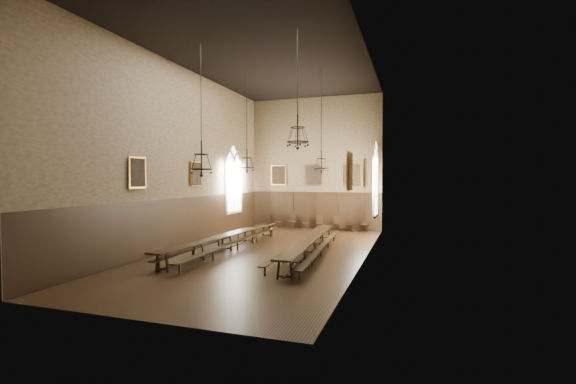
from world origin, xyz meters
The scene contains 34 objects.
floor centered at (0.00, 0.00, -0.01)m, with size 9.00×18.00×0.02m, color black.
ceiling centered at (0.00, 0.00, 9.01)m, with size 9.00×18.00×0.02m, color black.
wall_back centered at (0.00, 9.01, 4.50)m, with size 9.00×0.02×9.00m, color #93795A.
wall_front centered at (0.00, -9.01, 4.50)m, with size 9.00×0.02×9.00m, color #93795A.
wall_left centered at (-4.51, 0.00, 4.50)m, with size 0.02×18.00×9.00m, color #93795A.
wall_right centered at (4.51, 0.00, 4.50)m, with size 0.02×18.00×9.00m, color #93795A.
wainscot_panelling centered at (0.00, 0.00, 1.25)m, with size 9.00×18.00×2.50m, color black, non-canonical shape.
table_left centered at (-2.03, -0.16, 0.40)m, with size 1.36×10.20×0.79m.
table_right centered at (2.02, 0.14, 0.39)m, with size 1.37×10.03×0.78m.
bench_left_outer centered at (-2.65, 0.18, 0.31)m, with size 0.77×10.76×0.48m.
bench_left_inner centered at (-1.56, 0.05, 0.31)m, with size 0.49×10.72×0.48m.
bench_right_inner centered at (1.39, 0.22, 0.27)m, with size 0.51×9.38×0.42m.
bench_right_outer centered at (2.57, -0.04, 0.26)m, with size 0.85×9.25×0.42m.
chair_0 centered at (-3.42, 8.54, 0.31)m, with size 0.49×0.49×1.03m.
chair_1 centered at (-2.50, 8.52, 0.27)m, with size 0.42×0.42×0.91m.
chair_2 centered at (-1.52, 8.59, 0.31)m, with size 0.53×0.53×1.03m.
chair_3 centered at (-0.54, 8.53, 0.27)m, with size 0.40×0.40×0.89m.
chair_4 centered at (0.46, 8.50, 0.28)m, with size 0.46×0.46×0.94m.
chair_5 centered at (1.60, 8.61, 0.29)m, with size 0.49×0.49×0.98m.
chair_6 centered at (2.50, 8.53, 0.27)m, with size 0.44×0.44×0.91m.
chair_7 centered at (3.42, 8.49, 0.30)m, with size 0.45×0.45×0.99m.
chandelier_back_left centered at (-2.08, 2.34, 4.39)m, with size 0.82×0.82×5.11m.
chandelier_back_right centered at (2.01, 2.36, 4.38)m, with size 0.75×0.75×5.16m.
chandelier_front_left centered at (-1.94, -2.54, 4.16)m, with size 0.95×0.95×5.32m.
chandelier_front_right centered at (2.31, -2.82, 5.11)m, with size 0.84×0.84×4.33m.
portrait_back_0 centered at (-2.60, 8.88, 3.70)m, with size 1.10×0.12×1.40m.
portrait_back_1 centered at (0.00, 8.88, 3.70)m, with size 1.10×0.12×1.40m.
portrait_back_2 centered at (2.60, 8.88, 3.70)m, with size 1.10×0.12×1.40m.
portrait_left_0 centered at (-4.38, 1.00, 3.70)m, with size 0.12×1.00×1.30m.
portrait_left_1 centered at (-4.38, -3.50, 3.70)m, with size 0.12×1.00×1.30m.
portrait_right_0 centered at (4.38, 1.00, 3.70)m, with size 0.12×1.00×1.30m.
portrait_right_1 centered at (4.38, -3.50, 3.70)m, with size 0.12×1.00×1.30m.
window_right centered at (4.43, 5.50, 3.40)m, with size 0.20×2.20×4.60m, color white, non-canonical shape.
window_left centered at (-4.43, 5.50, 3.40)m, with size 0.20×2.20×4.60m, color white, non-canonical shape.
Camera 1 is at (6.46, -16.65, 3.45)m, focal length 24.00 mm.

